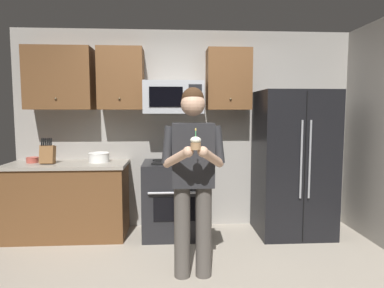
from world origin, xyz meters
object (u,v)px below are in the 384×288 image
refrigerator (293,163)px  person (193,172)px  microwave (173,98)px  oven_range (174,198)px  bowl_large_white (99,157)px  knife_block (48,154)px  bowl_small_colored (32,160)px  cupcake (196,143)px

refrigerator → person: refrigerator is taller
microwave → refrigerator: bearing=-6.0°
oven_range → bowl_large_white: size_ratio=3.63×
refrigerator → knife_block: refrigerator is taller
person → knife_block: bearing=147.5°
refrigerator → bowl_large_white: (-2.43, 0.11, 0.08)m
bowl_small_colored → cupcake: cupcake is taller
knife_block → bowl_large_white: knife_block is taller
knife_block → cupcake: cupcake is taller
bowl_small_colored → oven_range: bearing=-2.3°
knife_block → bowl_small_colored: bearing=155.5°
refrigerator → cupcake: bearing=-133.8°
person → oven_range: bearing=98.7°
refrigerator → oven_range: bearing=178.5°
microwave → bowl_large_white: size_ratio=2.88×
refrigerator → bowl_large_white: 2.43m
refrigerator → person: bearing=-141.5°
knife_block → cupcake: bearing=-39.8°
oven_range → bowl_small_colored: size_ratio=6.37×
oven_range → knife_block: (-1.51, -0.03, 0.58)m
knife_block → bowl_small_colored: knife_block is taller
oven_range → bowl_small_colored: bearing=177.7°
microwave → refrigerator: (1.50, -0.16, -0.82)m
cupcake → microwave: bearing=96.2°
microwave → bowl_small_colored: bearing=-178.4°
oven_range → person: size_ratio=0.53×
microwave → oven_range: bearing=-90.0°
oven_range → bowl_small_colored: 1.80m
microwave → cupcake: size_ratio=4.26×
cupcake → bowl_large_white: bearing=126.2°
bowl_large_white → cupcake: cupcake is taller
bowl_large_white → cupcake: (1.09, -1.50, 0.31)m
bowl_large_white → oven_range: bearing=-4.2°
oven_range → microwave: (0.00, 0.12, 1.26)m
bowl_large_white → person: bearing=-46.9°
microwave → refrigerator: size_ratio=0.41×
refrigerator → person: size_ratio=1.02×
oven_range → cupcake: size_ratio=5.36×
oven_range → knife_block: knife_block is taller
oven_range → person: (0.17, -1.10, 0.53)m
microwave → person: (0.17, -1.22, -0.72)m
oven_range → cupcake: cupcake is taller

